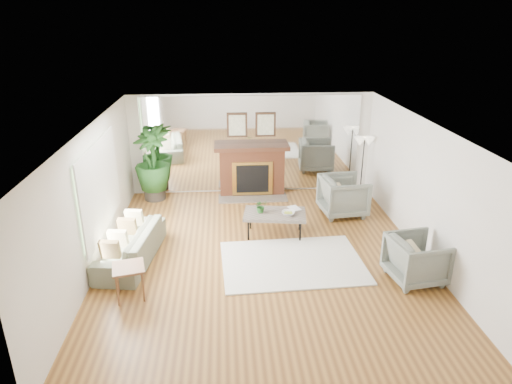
{
  "coord_description": "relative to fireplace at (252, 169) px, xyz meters",
  "views": [
    {
      "loc": [
        -0.68,
        -7.53,
        4.29
      ],
      "look_at": [
        -0.09,
        0.6,
        1.09
      ],
      "focal_mm": 32.0,
      "sensor_mm": 36.0,
      "label": 1
    }
  ],
  "objects": [
    {
      "name": "area_rug",
      "position": [
        0.52,
        -3.51,
        -0.65
      ],
      "size": [
        2.65,
        1.95,
        0.03
      ],
      "primitive_type": "cube",
      "rotation": [
        0.0,
        0.0,
        0.05
      ],
      "color": "silver",
      "rests_on": "ground"
    },
    {
      "name": "window_panel",
      "position": [
        -2.96,
        -2.86,
        0.69
      ],
      "size": [
        0.04,
        2.4,
        1.5
      ],
      "primitive_type": "cube",
      "color": "#B2E09E",
      "rests_on": "wall_left"
    },
    {
      "name": "potted_ficus",
      "position": [
        -2.42,
        -0.16,
        0.29
      ],
      "size": [
        1.07,
        1.07,
        1.78
      ],
      "color": "#2A251E",
      "rests_on": "ground"
    },
    {
      "name": "wall_right",
      "position": [
        2.99,
        -3.26,
        0.59
      ],
      "size": [
        0.02,
        7.0,
        2.5
      ],
      "primitive_type": "cube",
      "color": "silver",
      "rests_on": "ground"
    },
    {
      "name": "sofa",
      "position": [
        -2.45,
        -3.16,
        -0.36
      ],
      "size": [
        1.08,
        2.13,
        0.59
      ],
      "primitive_type": "imported",
      "rotation": [
        0.0,
        0.0,
        -1.71
      ],
      "color": "slate",
      "rests_on": "ground"
    },
    {
      "name": "mirror_panel",
      "position": [
        0.0,
        0.21,
        0.59
      ],
      "size": [
        5.4,
        0.04,
        2.4
      ],
      "primitive_type": "cube",
      "color": "silver",
      "rests_on": "wall_back"
    },
    {
      "name": "tabletop_plant",
      "position": [
        0.03,
        -2.3,
        -0.02
      ],
      "size": [
        0.28,
        0.25,
        0.28
      ],
      "primitive_type": "imported",
      "rotation": [
        0.0,
        0.0,
        0.17
      ],
      "color": "#235820",
      "rests_on": "coffee_table"
    },
    {
      "name": "wall_back",
      "position": [
        0.0,
        0.23,
        0.59
      ],
      "size": [
        6.0,
        0.02,
        2.5
      ],
      "primitive_type": "cube",
      "color": "silver",
      "rests_on": "ground"
    },
    {
      "name": "coffee_table",
      "position": [
        0.32,
        -2.34,
        -0.2
      ],
      "size": [
        1.34,
        0.9,
        0.5
      ],
      "rotation": [
        0.0,
        0.0,
        -0.14
      ],
      "color": "#6B6154",
      "rests_on": "ground"
    },
    {
      "name": "floor_lamp",
      "position": [
        2.7,
        -0.34,
        0.64
      ],
      "size": [
        0.49,
        0.27,
        1.52
      ],
      "color": "black",
      "rests_on": "ground"
    },
    {
      "name": "fireplace",
      "position": [
        0.0,
        0.0,
        0.0
      ],
      "size": [
        1.85,
        0.83,
        2.05
      ],
      "color": "brown",
      "rests_on": "ground"
    },
    {
      "name": "armchair_front",
      "position": [
        2.53,
        -4.22,
        -0.26
      ],
      "size": [
        1.01,
        0.99,
        0.8
      ],
      "primitive_type": "imported",
      "rotation": [
        0.0,
        0.0,
        1.73
      ],
      "color": "gray",
      "rests_on": "ground"
    },
    {
      "name": "fruit_bowl",
      "position": [
        0.58,
        -2.45,
        -0.13
      ],
      "size": [
        0.31,
        0.31,
        0.07
      ],
      "primitive_type": "imported",
      "rotation": [
        0.0,
        0.0,
        -0.21
      ],
      "color": "brown",
      "rests_on": "coffee_table"
    },
    {
      "name": "armchair_back",
      "position": [
        1.99,
        -1.39,
        -0.21
      ],
      "size": [
        1.07,
        1.05,
        0.89
      ],
      "primitive_type": "imported",
      "rotation": [
        0.0,
        0.0,
        1.67
      ],
      "color": "gray",
      "rests_on": "ground"
    },
    {
      "name": "wall_left",
      "position": [
        -2.99,
        -3.26,
        0.59
      ],
      "size": [
        0.02,
        7.0,
        2.5
      ],
      "primitive_type": "cube",
      "color": "silver",
      "rests_on": "ground"
    },
    {
      "name": "ground",
      "position": [
        0.0,
        -3.26,
        -0.66
      ],
      "size": [
        7.0,
        7.0,
        0.0
      ],
      "primitive_type": "plane",
      "color": "brown",
      "rests_on": "ground"
    },
    {
      "name": "book",
      "position": [
        0.64,
        -2.21,
        -0.15
      ],
      "size": [
        0.28,
        0.33,
        0.02
      ],
      "primitive_type": "imported",
      "rotation": [
        0.0,
        0.0,
        0.31
      ],
      "color": "brown",
      "rests_on": "coffee_table"
    },
    {
      "name": "side_table",
      "position": [
        -2.25,
        -4.38,
        -0.19
      ],
      "size": [
        0.59,
        0.59,
        0.56
      ],
      "rotation": [
        0.0,
        0.0,
        0.23
      ],
      "color": "brown",
      "rests_on": "ground"
    }
  ]
}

